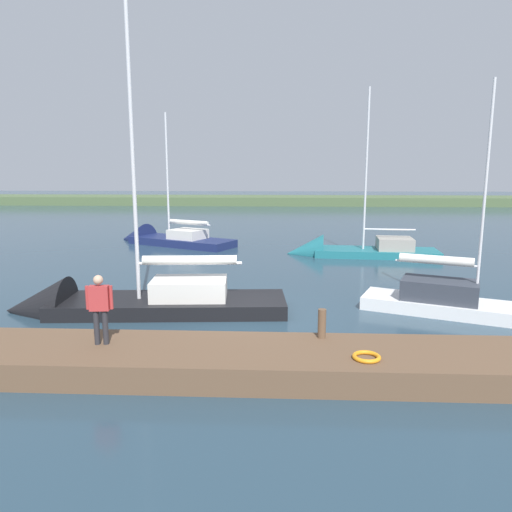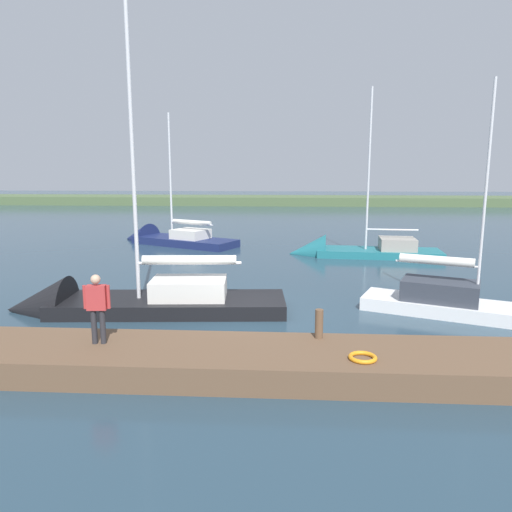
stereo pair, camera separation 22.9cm
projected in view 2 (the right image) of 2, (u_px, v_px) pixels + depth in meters
name	position (u px, v px, depth m)	size (l,w,h in m)	color
ground_plane	(253.00, 318.00, 16.09)	(200.00, 200.00, 0.00)	#263D4C
far_shoreline	(278.00, 204.00, 69.74)	(180.00, 8.00, 2.40)	#4C603D
dock_pier	(240.00, 361.00, 11.59)	(19.80, 2.50, 0.66)	brown
mooring_post_near	(319.00, 324.00, 12.20)	(0.21, 0.21, 0.76)	brown
life_ring_buoy	(363.00, 357.00, 10.86)	(0.66, 0.66, 0.10)	orange
sailboat_far_right	(121.00, 306.00, 16.75)	(9.99, 3.11, 12.42)	black
sailboat_outer_mooring	(348.00, 254.00, 27.80)	(8.91, 3.17, 10.69)	#1E6B75
sailboat_behind_pier	(165.00, 241.00, 32.56)	(9.16, 6.24, 9.85)	navy
sailboat_mid_channel	(488.00, 311.00, 15.92)	(7.59, 4.50, 8.65)	white
person_on_dock	(97.00, 304.00, 11.70)	(0.66, 0.26, 1.77)	#28282D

